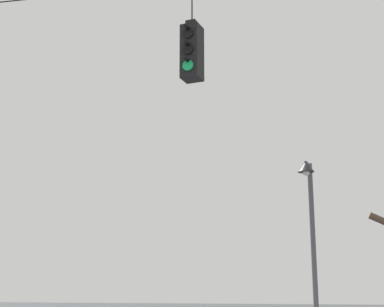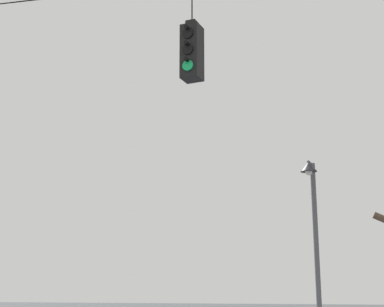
# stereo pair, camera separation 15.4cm
# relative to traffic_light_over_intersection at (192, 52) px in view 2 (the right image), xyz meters

# --- Properties ---
(traffic_light_over_intersection) EXTENTS (0.34, 0.58, 2.11)m
(traffic_light_over_intersection) POSITION_rel_traffic_light_over_intersection_xyz_m (0.00, 0.00, 0.00)
(traffic_light_over_intersection) COLOR black
(street_lamp) EXTENTS (0.39, 0.68, 4.80)m
(street_lamp) POSITION_rel_traffic_light_over_intersection_xyz_m (1.08, 4.58, -2.75)
(street_lamp) COLOR #515156
(street_lamp) RESTS_ON ground_plane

